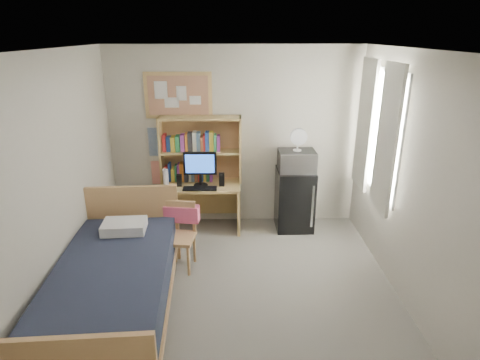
{
  "coord_description": "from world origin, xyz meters",
  "views": [
    {
      "loc": [
        -0.02,
        -3.58,
        2.75
      ],
      "look_at": [
        0.06,
        1.2,
        0.98
      ],
      "focal_mm": 30.0,
      "sensor_mm": 36.0,
      "label": 1
    }
  ],
  "objects_px": {
    "monitor": "(200,169)",
    "microwave": "(297,161)",
    "desk": "(202,207)",
    "speaker_right": "(222,179)",
    "desk_chair": "(178,238)",
    "desk_fan": "(298,141)",
    "mini_fridge": "(294,199)",
    "bed": "(113,294)",
    "speaker_left": "(179,180)",
    "bulletin_board": "(178,95)"
  },
  "relations": [
    {
      "from": "mini_fridge",
      "to": "speaker_left",
      "type": "xyz_separation_m",
      "value": [
        -1.66,
        -0.07,
        0.33
      ]
    },
    {
      "from": "desk_chair",
      "to": "speaker_left",
      "type": "bearing_deg",
      "value": 103.5
    },
    {
      "from": "monitor",
      "to": "microwave",
      "type": "height_order",
      "value": "microwave"
    },
    {
      "from": "desk",
      "to": "speaker_right",
      "type": "bearing_deg",
      "value": -11.31
    },
    {
      "from": "desk",
      "to": "monitor",
      "type": "bearing_deg",
      "value": -90.0
    },
    {
      "from": "bulletin_board",
      "to": "microwave",
      "type": "relative_size",
      "value": 1.85
    },
    {
      "from": "bed",
      "to": "desk_fan",
      "type": "height_order",
      "value": "desk_fan"
    },
    {
      "from": "bulletin_board",
      "to": "bed",
      "type": "distance_m",
      "value": 2.84
    },
    {
      "from": "desk_chair",
      "to": "mini_fridge",
      "type": "distance_m",
      "value": 1.9
    },
    {
      "from": "desk_chair",
      "to": "bed",
      "type": "height_order",
      "value": "desk_chair"
    },
    {
      "from": "mini_fridge",
      "to": "bed",
      "type": "xyz_separation_m",
      "value": [
        -2.09,
        -2.03,
        -0.14
      ]
    },
    {
      "from": "bulletin_board",
      "to": "desk",
      "type": "bearing_deg",
      "value": -43.79
    },
    {
      "from": "microwave",
      "to": "desk_fan",
      "type": "xyz_separation_m",
      "value": [
        0.0,
        0.0,
        0.29
      ]
    },
    {
      "from": "bulletin_board",
      "to": "mini_fridge",
      "type": "height_order",
      "value": "bulletin_board"
    },
    {
      "from": "desk",
      "to": "speaker_left",
      "type": "xyz_separation_m",
      "value": [
        -0.3,
        -0.06,
        0.43
      ]
    },
    {
      "from": "desk",
      "to": "desk_fan",
      "type": "relative_size",
      "value": 3.83
    },
    {
      "from": "monitor",
      "to": "microwave",
      "type": "xyz_separation_m",
      "value": [
        1.36,
        0.06,
        0.1
      ]
    },
    {
      "from": "monitor",
      "to": "desk_chair",
      "type": "bearing_deg",
      "value": -101.36
    },
    {
      "from": "mini_fridge",
      "to": "speaker_left",
      "type": "distance_m",
      "value": 1.69
    },
    {
      "from": "mini_fridge",
      "to": "speaker_right",
      "type": "height_order",
      "value": "mini_fridge"
    },
    {
      "from": "desk_chair",
      "to": "bed",
      "type": "xyz_separation_m",
      "value": [
        -0.53,
        -0.95,
        -0.11
      ]
    },
    {
      "from": "desk_chair",
      "to": "monitor",
      "type": "bearing_deg",
      "value": 86.54
    },
    {
      "from": "mini_fridge",
      "to": "bed",
      "type": "distance_m",
      "value": 2.92
    },
    {
      "from": "desk_chair",
      "to": "bulletin_board",
      "type": "bearing_deg",
      "value": 101.96
    },
    {
      "from": "bed",
      "to": "desk_chair",
      "type": "bearing_deg",
      "value": 57.52
    },
    {
      "from": "desk_chair",
      "to": "monitor",
      "type": "xyz_separation_m",
      "value": [
        0.21,
        1.0,
        0.53
      ]
    },
    {
      "from": "desk_chair",
      "to": "microwave",
      "type": "height_order",
      "value": "microwave"
    },
    {
      "from": "desk_chair",
      "to": "desk_fan",
      "type": "bearing_deg",
      "value": 42.21
    },
    {
      "from": "bulletin_board",
      "to": "desk_chair",
      "type": "height_order",
      "value": "bulletin_board"
    },
    {
      "from": "monitor",
      "to": "speaker_right",
      "type": "xyz_separation_m",
      "value": [
        0.3,
        -0.0,
        -0.15
      ]
    },
    {
      "from": "bulletin_board",
      "to": "monitor",
      "type": "xyz_separation_m",
      "value": [
        0.3,
        -0.34,
        -0.98
      ]
    },
    {
      "from": "speaker_right",
      "to": "microwave",
      "type": "bearing_deg",
      "value": 3.28
    },
    {
      "from": "mini_fridge",
      "to": "desk_fan",
      "type": "height_order",
      "value": "desk_fan"
    },
    {
      "from": "bulletin_board",
      "to": "desk",
      "type": "xyz_separation_m",
      "value": [
        0.3,
        -0.28,
        -1.57
      ]
    },
    {
      "from": "desk",
      "to": "bed",
      "type": "relative_size",
      "value": 0.5
    },
    {
      "from": "speaker_left",
      "to": "microwave",
      "type": "relative_size",
      "value": 0.33
    },
    {
      "from": "monitor",
      "to": "speaker_right",
      "type": "height_order",
      "value": "monitor"
    },
    {
      "from": "bed",
      "to": "bulletin_board",
      "type": "bearing_deg",
      "value": 75.85
    },
    {
      "from": "speaker_right",
      "to": "desk",
      "type": "bearing_deg",
      "value": 168.69
    },
    {
      "from": "bulletin_board",
      "to": "desk",
      "type": "distance_m",
      "value": 1.62
    },
    {
      "from": "microwave",
      "to": "monitor",
      "type": "bearing_deg",
      "value": -178.35
    },
    {
      "from": "bed",
      "to": "microwave",
      "type": "xyz_separation_m",
      "value": [
        2.09,
        2.01,
        0.74
      ]
    },
    {
      "from": "speaker_left",
      "to": "microwave",
      "type": "height_order",
      "value": "microwave"
    },
    {
      "from": "monitor",
      "to": "microwave",
      "type": "bearing_deg",
      "value": 2.56
    },
    {
      "from": "mini_fridge",
      "to": "speaker_left",
      "type": "height_order",
      "value": "mini_fridge"
    },
    {
      "from": "bed",
      "to": "desk",
      "type": "bearing_deg",
      "value": 66.61
    },
    {
      "from": "desk_chair",
      "to": "speaker_left",
      "type": "relative_size",
      "value": 4.94
    },
    {
      "from": "microwave",
      "to": "speaker_right",
      "type": "bearing_deg",
      "value": -177.62
    },
    {
      "from": "bed",
      "to": "speaker_left",
      "type": "xyz_separation_m",
      "value": [
        0.44,
        1.96,
        0.47
      ]
    },
    {
      "from": "speaker_right",
      "to": "desk_fan",
      "type": "distance_m",
      "value": 1.19
    }
  ]
}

